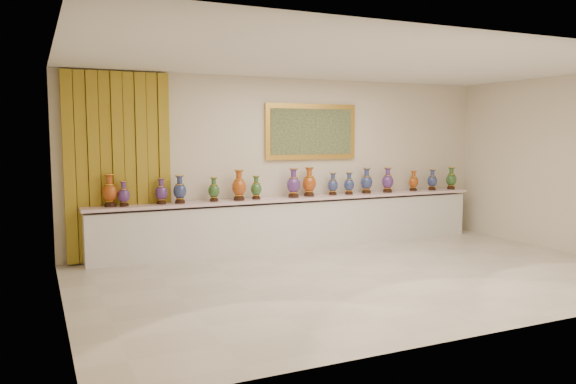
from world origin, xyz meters
The scene contains 20 objects.
ground centered at (0.00, 0.00, 0.00)m, with size 8.00×8.00×0.00m, color beige.
room centered at (-2.48, 2.44, 1.59)m, with size 8.00×8.00×8.00m.
counter centered at (0.00, 2.27, 0.44)m, with size 7.28×0.48×0.90m.
vase_0 centered at (-3.19, 2.27, 1.13)m, with size 0.30×0.30×0.51m.
vase_1 centered at (-2.99, 2.22, 1.08)m, with size 0.23×0.23×0.40m.
vase_2 centered at (-2.40, 2.26, 1.09)m, with size 0.21×0.21×0.42m.
vase_3 centered at (-2.11, 2.24, 1.10)m, with size 0.24×0.24×0.45m.
vase_4 centered at (-1.54, 2.26, 1.08)m, with size 0.19×0.19×0.40m.
vase_5 centered at (-1.11, 2.21, 1.13)m, with size 0.31×0.31×0.52m.
vase_6 centered at (-0.79, 2.25, 1.08)m, with size 0.20×0.20×0.40m.
vase_7 centered at (-0.10, 2.22, 1.13)m, with size 0.31×0.31×0.52m.
vase_8 centered at (0.25, 2.28, 1.13)m, with size 0.26×0.26×0.52m.
vase_9 centered at (0.73, 2.28, 1.08)m, with size 0.25×0.25×0.41m.
vase_10 centered at (1.05, 2.24, 1.08)m, with size 0.24×0.24×0.41m.
vase_11 centered at (1.45, 2.28, 1.11)m, with size 0.27×0.27×0.48m.
vase_12 centered at (1.90, 2.24, 1.11)m, with size 0.27×0.27×0.48m.
vase_13 centered at (2.53, 2.28, 1.08)m, with size 0.23×0.23×0.40m.
vase_14 centered at (2.97, 2.25, 1.08)m, with size 0.24×0.24×0.41m.
vase_15 centered at (3.42, 2.22, 1.10)m, with size 0.27×0.27×0.45m.
label_card centered at (-1.38, 2.13, 0.90)m, with size 0.10×0.06×0.00m, color white.
Camera 1 is at (-4.26, -6.66, 2.03)m, focal length 35.00 mm.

